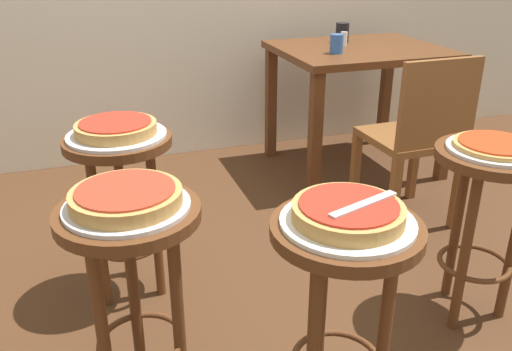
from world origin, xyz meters
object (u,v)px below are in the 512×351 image
Objects in this scene: stool_middle at (133,262)px; dining_table at (358,67)px; pizza_rear at (116,128)px; wooden_chair at (419,135)px; cup_near_edge at (337,44)px; pizza_middle at (126,197)px; pizza_leftside at (496,145)px; cup_far_edge at (342,33)px; pizza_server_knife at (364,204)px; serving_plate_foreground at (347,222)px; stool_foreground at (343,280)px; serving_plate_leftside at (495,149)px; serving_plate_middle at (127,206)px; serving_plate_rear at (117,135)px; stool_leftside at (487,196)px; stool_rear at (122,179)px; condiment_shaker at (344,39)px; pizza_foreground at (348,212)px.

stool_middle is 0.71× the size of dining_table.
wooden_chair is at bearing 5.59° from pizza_rear.
cup_near_edge is at bearing 31.51° from pizza_rear.
pizza_middle is 1.06× the size of pizza_leftside.
pizza_server_knife is at bearing -115.35° from cup_far_edge.
dining_table is (0.98, 1.75, -0.04)m from serving_plate_foreground.
serving_plate_leftside reaches higher than stool_foreground.
dining_table is at bearing 44.81° from serving_plate_middle.
pizza_server_knife is (0.52, -0.87, 0.06)m from serving_plate_rear.
pizza_leftside is 0.75m from wooden_chair.
wooden_chair reaches higher than stool_leftside.
pizza_leftside is at bearing 22.85° from serving_plate_foreground.
pizza_server_knife is at bearing -114.10° from cup_near_edge.
pizza_rear is 1.47m from cup_near_edge.
stool_leftside is at bearing 1.64° from serving_plate_middle.
stool_rear is at bearing -143.48° from cup_far_edge.
pizza_server_knife is at bearing -33.69° from stool_foreground.
pizza_server_knife reaches higher than serving_plate_foreground.
pizza_rear reaches higher than serving_plate_foreground.
wooden_chair reaches higher than serving_plate_foreground.
pizza_rear is 1.32× the size of pizza_server_knife.
stool_foreground is 2.29× the size of pizza_rear.
stool_leftside is 0.71× the size of dining_table.
pizza_server_knife reaches higher than pizza_middle.
stool_leftside is at bearing -24.79° from stool_rear.
condiment_shaker reaches higher than stool_leftside.
pizza_middle is 0.62m from pizza_server_knife.
pizza_rear is (-0.49, 0.85, 0.20)m from stool_foreground.
stool_rear is 3.02× the size of pizza_server_knife.
cup_near_edge is (0.05, 1.32, 0.13)m from serving_plate_leftside.
serving_plate_rear is (0.03, 0.59, 0.00)m from serving_plate_middle.
condiment_shaker is (0.20, 1.51, 0.29)m from stool_leftside.
stool_rear is at bearing 102.26° from pizza_server_knife.
stool_middle is at bearing -178.36° from pizza_leftside.
cup_far_edge is at bearing 100.41° from dining_table.
serving_plate_leftside is at bearing 1.64° from serving_plate_middle.
serving_plate_leftside is (0.71, 0.30, -0.03)m from pizza_foreground.
pizza_leftside is at bearing -98.29° from cup_far_edge.
wooden_chair is (-0.04, -0.93, -0.34)m from cup_far_edge.
pizza_rear is at bearing 155.21° from pizza_leftside.
serving_plate_rear is at bearing 119.72° from serving_plate_foreground.
stool_foreground is at bearing -27.20° from serving_plate_middle.
pizza_leftside is at bearing -24.79° from pizza_rear.
condiment_shaker is 0.09× the size of wooden_chair.
pizza_middle is 0.92× the size of serving_plate_leftside.
stool_rear is 1.50m from cup_near_edge.
cup_near_edge reaches higher than pizza_foreground.
cup_far_edge reaches higher than stool_rear.
pizza_middle is 1.02× the size of pizza_rear.
pizza_leftside reaches higher than serving_plate_middle.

